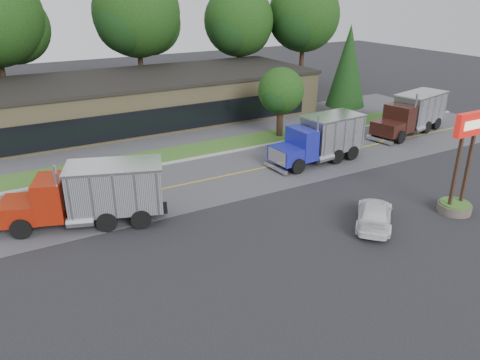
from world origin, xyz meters
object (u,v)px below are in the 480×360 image
object	(u,v)px
bilo_sign	(460,180)
dump_truck_maroon	(413,112)
dump_truck_red	(94,193)
rally_car	(374,214)
dump_truck_blue	(322,138)

from	to	relation	value
bilo_sign	dump_truck_maroon	world-z (taller)	bilo_sign
dump_truck_red	bilo_sign	bearing A→B (deg)	173.25
dump_truck_red	dump_truck_maroon	world-z (taller)	same
bilo_sign	dump_truck_maroon	xyz separation A→B (m)	(10.40, 12.60, -0.21)
rally_car	dump_truck_blue	bearing A→B (deg)	-66.04
bilo_sign	dump_truck_blue	bearing A→B (deg)	97.38
dump_truck_maroon	rally_car	bearing A→B (deg)	23.80
dump_truck_red	rally_car	world-z (taller)	dump_truck_red
dump_truck_blue	rally_car	size ratio (longest dim) A/B	1.67
bilo_sign	rally_car	xyz separation A→B (m)	(-5.27, 1.12, -1.37)
dump_truck_red	dump_truck_maroon	distance (m)	29.14
dump_truck_maroon	rally_car	world-z (taller)	dump_truck_maroon
bilo_sign	dump_truck_maroon	size ratio (longest dim) A/B	0.66
dump_truck_maroon	dump_truck_red	bearing A→B (deg)	-5.18
dump_truck_red	rally_car	distance (m)	15.40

